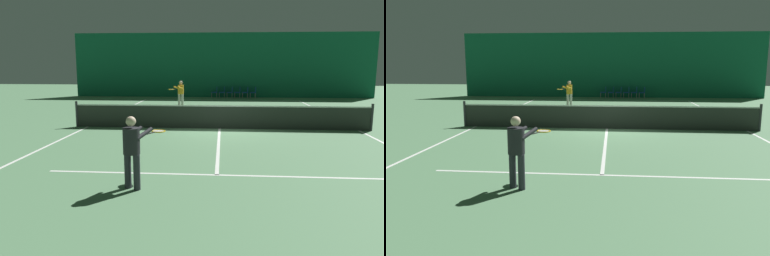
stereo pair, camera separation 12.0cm
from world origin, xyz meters
TOP-DOWN VIEW (x-y plane):
  - ground_plane at (0.00, 0.00)m, footprint 60.00×60.00m
  - backdrop_curtain at (0.00, 14.20)m, footprint 23.00×0.12m
  - court_line_baseline_far at (0.00, 11.90)m, footprint 11.00×0.10m
  - court_line_service_far at (0.00, 6.40)m, footprint 8.25×0.10m
  - court_line_service_near at (0.00, -6.40)m, footprint 8.25×0.10m
  - court_line_sideline_left at (-5.50, 0.00)m, footprint 0.10×23.80m
  - court_line_sideline_right at (5.50, 0.00)m, footprint 0.10×23.80m
  - court_line_centre at (0.00, 0.00)m, footprint 0.10×12.80m
  - tennis_net at (0.00, 0.00)m, footprint 12.00×0.10m
  - player_near at (-1.75, -7.49)m, footprint 0.88×1.32m
  - player_far at (-2.47, 7.64)m, footprint 0.92×1.31m
  - courtside_chair_0 at (-0.47, 13.65)m, footprint 0.44×0.44m
  - courtside_chair_1 at (0.11, 13.65)m, footprint 0.44×0.44m
  - courtside_chair_2 at (0.70, 13.65)m, footprint 0.44×0.44m
  - courtside_chair_3 at (1.28, 13.65)m, footprint 0.44×0.44m
  - courtside_chair_4 at (1.87, 13.65)m, footprint 0.44×0.44m
  - courtside_chair_5 at (2.46, 13.65)m, footprint 0.44×0.44m
  - tennis_ball at (-2.67, -3.83)m, footprint 0.07×0.07m

SIDE VIEW (x-z plane):
  - ground_plane at x=0.00m, z-range 0.00..0.00m
  - court_line_baseline_far at x=0.00m, z-range 0.00..0.00m
  - court_line_service_far at x=0.00m, z-range 0.00..0.00m
  - court_line_service_near at x=0.00m, z-range 0.00..0.00m
  - court_line_sideline_left at x=-5.50m, z-range 0.00..0.00m
  - court_line_sideline_right at x=5.50m, z-range 0.00..0.00m
  - court_line_centre at x=0.00m, z-range 0.00..0.00m
  - tennis_ball at x=-2.67m, z-range 0.00..0.07m
  - courtside_chair_0 at x=-0.47m, z-range 0.07..0.91m
  - courtside_chair_1 at x=0.11m, z-range 0.07..0.91m
  - courtside_chair_2 at x=0.70m, z-range 0.07..0.91m
  - courtside_chair_3 at x=1.28m, z-range 0.07..0.91m
  - courtside_chair_4 at x=1.87m, z-range 0.07..0.91m
  - courtside_chair_5 at x=2.46m, z-range 0.07..0.91m
  - tennis_net at x=0.00m, z-range -0.02..1.05m
  - player_near at x=-1.75m, z-range 0.13..1.69m
  - player_far at x=-2.47m, z-range 0.13..1.69m
  - backdrop_curtain at x=0.00m, z-range 0.00..4.91m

